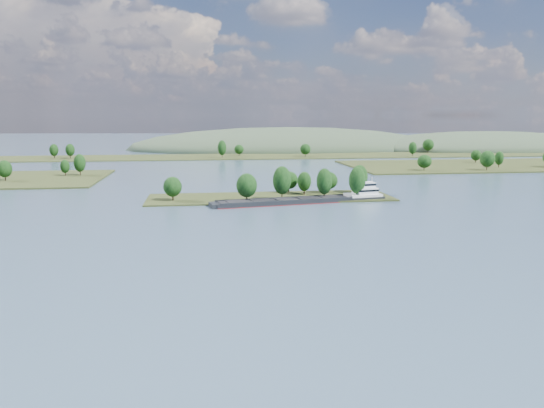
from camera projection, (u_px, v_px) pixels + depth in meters
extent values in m
plane|color=#3E556B|center=(297.00, 229.00, 159.73)|extent=(1800.00, 1800.00, 0.00)
cube|color=#2B3417|center=(270.00, 198.00, 218.35)|extent=(100.00, 30.00, 1.20)
cylinder|color=black|center=(324.00, 194.00, 211.08)|extent=(0.50, 0.50, 4.08)
ellipsoid|color=black|center=(324.00, 181.00, 210.22)|extent=(6.35, 6.35, 10.50)
cylinder|color=black|center=(289.00, 189.00, 230.39)|extent=(0.50, 0.50, 3.02)
ellipsoid|color=black|center=(289.00, 180.00, 229.76)|extent=(8.08, 8.08, 7.76)
cylinder|color=black|center=(282.00, 194.00, 209.84)|extent=(0.50, 0.50, 4.40)
ellipsoid|color=black|center=(282.00, 180.00, 208.91)|extent=(7.39, 7.39, 11.32)
cylinder|color=black|center=(304.00, 191.00, 223.22)|extent=(0.50, 0.50, 3.19)
ellipsoid|color=black|center=(304.00, 182.00, 222.55)|extent=(5.76, 5.76, 8.20)
cylinder|color=black|center=(247.00, 197.00, 205.04)|extent=(0.50, 0.50, 3.64)
ellipsoid|color=black|center=(247.00, 185.00, 204.28)|extent=(8.11, 8.11, 9.36)
cylinder|color=black|center=(173.00, 197.00, 208.34)|extent=(0.50, 0.50, 3.09)
ellipsoid|color=black|center=(173.00, 187.00, 207.69)|extent=(7.26, 7.26, 7.94)
cylinder|color=black|center=(304.00, 191.00, 224.54)|extent=(0.50, 0.50, 3.17)
ellipsoid|color=black|center=(304.00, 181.00, 223.87)|extent=(5.92, 5.92, 8.15)
cylinder|color=black|center=(359.00, 188.00, 229.74)|extent=(0.50, 0.50, 3.93)
ellipsoid|color=black|center=(359.00, 177.00, 228.91)|extent=(7.31, 7.31, 10.11)
cylinder|color=black|center=(357.00, 194.00, 212.32)|extent=(0.50, 0.50, 4.23)
ellipsoid|color=black|center=(357.00, 180.00, 211.43)|extent=(6.66, 6.66, 10.89)
cylinder|color=black|center=(328.00, 189.00, 229.82)|extent=(0.50, 0.50, 2.97)
ellipsoid|color=black|center=(328.00, 180.00, 229.19)|extent=(8.27, 8.27, 7.64)
cylinder|color=black|center=(80.00, 172.00, 294.44)|extent=(0.50, 0.50, 3.87)
ellipsoid|color=black|center=(80.00, 163.00, 293.62)|extent=(6.51, 6.51, 9.94)
cylinder|color=black|center=(65.00, 173.00, 292.26)|extent=(0.50, 0.50, 2.93)
ellipsoid|color=black|center=(65.00, 166.00, 291.64)|extent=(5.09, 5.09, 7.53)
cylinder|color=black|center=(5.00, 177.00, 269.68)|extent=(0.50, 0.50, 3.42)
ellipsoid|color=black|center=(5.00, 169.00, 268.96)|extent=(7.23, 7.23, 8.80)
cylinder|color=black|center=(424.00, 168.00, 319.77)|extent=(0.50, 0.50, 3.11)
ellipsoid|color=black|center=(424.00, 161.00, 319.11)|extent=(8.56, 8.56, 8.00)
cylinder|color=black|center=(487.00, 167.00, 321.46)|extent=(0.50, 0.50, 3.89)
ellipsoid|color=black|center=(487.00, 159.00, 320.65)|extent=(8.83, 8.83, 10.00)
cylinder|color=black|center=(499.00, 165.00, 337.22)|extent=(0.50, 0.50, 3.41)
ellipsoid|color=black|center=(499.00, 158.00, 336.50)|extent=(5.57, 5.57, 8.78)
cylinder|color=black|center=(476.00, 161.00, 372.90)|extent=(0.50, 0.50, 2.92)
ellipsoid|color=black|center=(476.00, 155.00, 372.28)|extent=(7.11, 7.11, 7.52)
cube|color=#2B3417|center=(234.00, 157.00, 433.28)|extent=(900.00, 60.00, 1.20)
cylinder|color=black|center=(54.00, 156.00, 411.36)|extent=(0.50, 0.50, 3.67)
ellipsoid|color=black|center=(54.00, 150.00, 410.59)|extent=(6.86, 6.86, 9.44)
cylinder|color=black|center=(412.00, 154.00, 432.36)|extent=(0.50, 0.50, 3.89)
ellipsoid|color=black|center=(413.00, 148.00, 431.54)|extent=(6.53, 6.53, 10.00)
cylinder|color=black|center=(239.00, 154.00, 436.79)|extent=(0.50, 0.50, 3.07)
ellipsoid|color=black|center=(239.00, 149.00, 436.14)|extent=(7.83, 7.83, 7.89)
cylinder|color=black|center=(428.00, 151.00, 472.89)|extent=(0.50, 0.50, 4.03)
ellipsoid|color=black|center=(428.00, 145.00, 472.04)|extent=(9.92, 9.92, 10.37)
cylinder|color=black|center=(70.00, 156.00, 411.24)|extent=(0.50, 0.50, 3.74)
ellipsoid|color=black|center=(70.00, 150.00, 410.45)|extent=(7.04, 7.04, 9.60)
cylinder|color=black|center=(305.00, 154.00, 429.87)|extent=(0.50, 0.50, 3.40)
ellipsoid|color=black|center=(305.00, 149.00, 429.16)|extent=(8.74, 8.74, 8.74)
cylinder|color=black|center=(222.00, 155.00, 414.65)|extent=(0.50, 0.50, 4.57)
ellipsoid|color=black|center=(222.00, 148.00, 413.69)|extent=(6.76, 6.76, 11.75)
ellipsoid|color=#34452F|center=(486.00, 149.00, 536.66)|extent=(260.00, 140.00, 36.00)
ellipsoid|color=#34452F|center=(287.00, 149.00, 539.05)|extent=(320.00, 160.00, 44.00)
cube|color=black|center=(302.00, 202.00, 206.82)|extent=(69.26, 20.59, 1.89)
cube|color=maroon|center=(302.00, 203.00, 206.88)|extent=(69.46, 20.79, 0.22)
cube|color=black|center=(281.00, 198.00, 208.47)|extent=(52.57, 9.73, 0.69)
cube|color=black|center=(289.00, 201.00, 200.57)|extent=(52.57, 9.73, 0.69)
cube|color=black|center=(285.00, 200.00, 204.54)|extent=(52.17, 16.71, 0.26)
cube|color=black|center=(237.00, 202.00, 198.74)|extent=(8.86, 8.31, 0.30)
cube|color=black|center=(262.00, 200.00, 201.62)|extent=(8.86, 8.31, 0.30)
cube|color=black|center=(285.00, 199.00, 204.50)|extent=(8.86, 8.31, 0.30)
cube|color=black|center=(308.00, 198.00, 207.38)|extent=(8.86, 8.31, 0.30)
cube|color=black|center=(330.00, 197.00, 210.26)|extent=(8.86, 8.31, 0.30)
cube|color=black|center=(214.00, 205.00, 196.15)|extent=(3.90, 8.08, 1.72)
cylinder|color=black|center=(216.00, 202.00, 196.21)|extent=(0.24, 0.24, 1.89)
cube|color=white|center=(363.00, 195.00, 214.70)|extent=(15.00, 10.55, 1.03)
cube|color=white|center=(365.00, 191.00, 214.67)|extent=(9.68, 8.29, 2.58)
cube|color=black|center=(365.00, 190.00, 214.62)|extent=(9.88, 8.49, 0.77)
cube|color=white|center=(367.00, 185.00, 214.56)|extent=(5.99, 5.99, 1.89)
cube|color=black|center=(367.00, 184.00, 214.51)|extent=(6.19, 6.19, 0.69)
cube|color=white|center=(367.00, 182.00, 214.39)|extent=(6.39, 6.39, 0.17)
cylinder|color=white|center=(372.00, 180.00, 214.88)|extent=(0.20, 0.20, 2.24)
cylinder|color=black|center=(357.00, 182.00, 215.74)|extent=(0.50, 0.50, 1.03)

